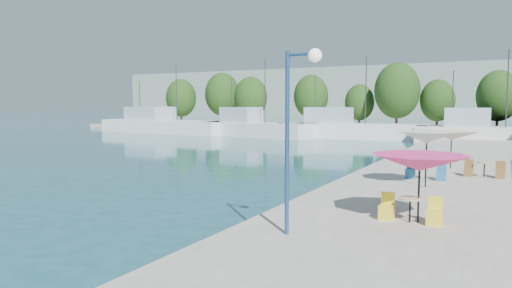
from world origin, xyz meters
The scene contains 21 objects.
quay_far centered at (-8.00, 67.00, 0.30)m, with size 90.00×16.00×0.60m, color gray.
hill_west centered at (-30.00, 160.00, 8.00)m, with size 180.00×40.00×16.00m, color gray.
trawler_01 centered at (-31.83, 54.08, 1.07)m, with size 22.81×8.00×10.20m.
trawler_02 centered at (-15.99, 53.10, 1.07)m, with size 16.83×7.19×10.20m.
trawler_03 centered at (-4.23, 55.77, 1.07)m, with size 18.40×6.17×10.20m.
trawler_04 centered at (11.15, 54.89, 1.07)m, with size 15.00×5.01×10.20m.
tree_01 centered at (-39.29, 68.02, 5.31)m, with size 5.52×5.52×8.17m.
tree_02 centered at (-32.71, 71.69, 5.98)m, with size 6.30×6.30×9.33m.
tree_03 centered at (-24.70, 68.07, 5.33)m, with size 5.54×5.54×8.21m.
tree_04 centered at (-15.32, 71.66, 5.46)m, with size 5.69×5.69×8.42m.
tree_05 centered at (-7.11, 71.43, 4.46)m, with size 4.52×4.52×6.70m.
tree_06 centered at (-0.94, 69.03, 6.13)m, with size 6.48×6.48×9.59m.
tree_07 centered at (4.33, 70.95, 4.71)m, with size 4.81×4.81×7.13m.
tree_08 centered at (11.98, 70.66, 5.32)m, with size 5.52×5.52×8.17m.
umbrella_pink centered at (10.72, 15.43, 2.43)m, with size 2.91×2.91×2.08m.
umbrella_white centered at (9.99, 21.84, 2.76)m, with size 2.50×2.50×2.41m.
umbrella_cream centered at (10.33, 28.62, 2.44)m, with size 2.85×2.85×2.09m.
cafe_table_01 centered at (10.49, 15.32, 0.89)m, with size 1.82×0.70×0.76m.
cafe_table_02 centered at (9.69, 23.94, 0.89)m, with size 1.82×0.70×0.76m.
cafe_table_03 centered at (12.12, 25.99, 0.89)m, with size 1.82×0.70×0.76m.
street_lamp centered at (8.05, 12.36, 4.09)m, with size 1.04×0.36×5.03m.
Camera 1 is at (12.92, 1.13, 4.19)m, focal length 32.00 mm.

